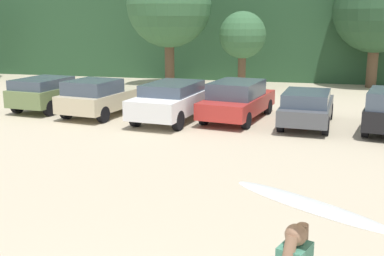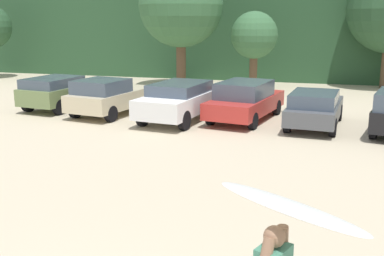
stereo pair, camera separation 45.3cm
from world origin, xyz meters
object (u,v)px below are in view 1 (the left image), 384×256
(parked_car_olive_green, at_px, (50,92))
(parked_car_red, at_px, (238,100))
(parked_car_dark_gray, at_px, (307,107))
(surfboard_white, at_px, (308,205))
(parked_car_white, at_px, (173,100))
(parked_car_champagne, at_px, (101,97))

(parked_car_olive_green, height_order, parked_car_red, parked_car_red)
(parked_car_dark_gray, height_order, surfboard_white, surfboard_white)
(parked_car_white, bearing_deg, parked_car_olive_green, 88.89)
(parked_car_red, distance_m, parked_car_dark_gray, 2.73)
(parked_car_dark_gray, bearing_deg, parked_car_olive_green, 91.23)
(parked_car_red, bearing_deg, parked_car_olive_green, 99.22)
(parked_car_white, relative_size, surfboard_white, 2.39)
(parked_car_olive_green, relative_size, parked_car_red, 0.87)
(parked_car_champagne, height_order, parked_car_red, parked_car_red)
(parked_car_olive_green, height_order, parked_car_white, parked_car_white)
(parked_car_white, bearing_deg, parked_car_champagne, 93.28)
(parked_car_white, distance_m, parked_car_red, 2.53)
(parked_car_champagne, bearing_deg, parked_car_white, -84.51)
(parked_car_red, xyz_separation_m, parked_car_dark_gray, (2.67, -0.57, -0.07))
(surfboard_white, bearing_deg, parked_car_olive_green, -15.72)
(parked_car_olive_green, bearing_deg, parked_car_red, -83.13)
(parked_car_champagne, relative_size, parked_car_dark_gray, 1.00)
(parked_car_red, height_order, parked_car_dark_gray, parked_car_red)
(parked_car_olive_green, distance_m, parked_car_white, 5.89)
(parked_car_olive_green, bearing_deg, parked_car_dark_gray, -85.86)
(parked_car_olive_green, xyz_separation_m, parked_car_dark_gray, (10.92, -0.73, -0.07))
(parked_car_champagne, bearing_deg, parked_car_olive_green, 86.06)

